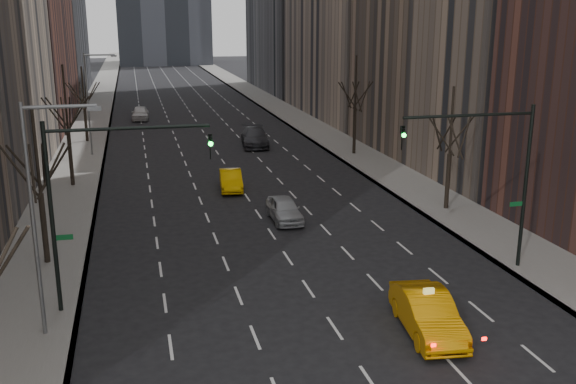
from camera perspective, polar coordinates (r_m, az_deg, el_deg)
sidewalk_left at (r=85.28m, az=-16.89°, el=6.47°), size 4.50×320.00×0.15m
sidewalk_right at (r=87.36m, az=-0.53°, el=7.31°), size 4.50×320.00×0.15m
tree_lw_b at (r=33.67m, az=-21.14°, el=-0.13°), size 3.36×3.50×7.82m
tree_lw_c at (r=49.17m, az=-18.95°, el=5.01°), size 3.36×3.50×8.74m
tree_lw_d at (r=66.99m, az=-17.64°, el=7.22°), size 3.36×3.50×7.36m
tree_rw_b at (r=41.94m, az=14.16°, el=3.30°), size 3.36×3.50×7.82m
tree_rw_c at (r=58.18m, az=5.98°, el=7.21°), size 3.36×3.50×8.74m
traffic_mast_left at (r=27.15m, az=-16.96°, el=0.60°), size 6.69×0.39×8.00m
traffic_mast_right at (r=31.68m, az=18.01°, el=2.54°), size 6.69×0.39×8.00m
streetlight_near at (r=25.36m, az=-21.10°, el=-0.46°), size 2.83×0.22×9.00m
streetlight_far at (r=59.74m, az=-17.08°, el=8.37°), size 2.83×0.22×9.00m
taxi_sedan at (r=26.17m, az=12.29°, el=-10.48°), size 2.34×5.23×1.67m
silver_sedan_ahead at (r=39.25m, az=-0.33°, el=-1.53°), size 1.74×4.28×1.46m
far_taxi at (r=46.54m, az=-5.10°, el=1.07°), size 1.91×4.50×1.44m
far_suv_grey at (r=62.55m, az=-2.97°, el=4.90°), size 3.14×6.34×1.77m
far_car_white at (r=81.07m, az=-13.00°, el=6.85°), size 2.21×4.95×1.65m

